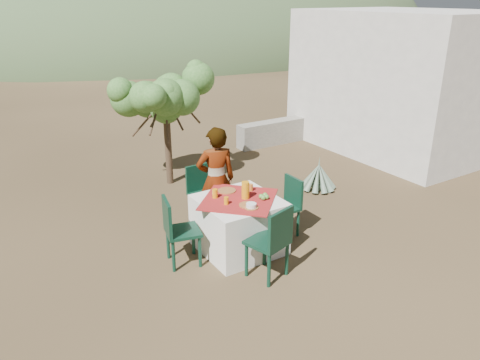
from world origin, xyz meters
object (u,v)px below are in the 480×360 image
chair_near (273,240)px  chair_right (287,204)px  juice_pitcher (245,190)px  shrub_tree (167,102)px  person (216,180)px  table (239,224)px  chair_far (201,190)px  guesthouse (402,81)px  chair_left (177,229)px  agave (318,177)px

chair_near → chair_right: 1.21m
juice_pitcher → shrub_tree: bearing=86.3°
person → table: bearing=100.3°
chair_far → chair_near: 1.94m
chair_far → juice_pitcher: 1.21m
guesthouse → chair_left: bearing=-162.6°
person → shrub_tree: 2.27m
chair_near → juice_pitcher: 0.87m
table → agave: bearing=24.1°
chair_near → juice_pitcher: bearing=-114.4°
chair_right → juice_pitcher: size_ratio=3.72×
chair_near → person: (0.08, 1.52, 0.26)m
table → guesthouse: 6.19m
chair_right → chair_near: bearing=-46.0°
chair_far → juice_pitcher: juice_pitcher is taller
chair_far → juice_pitcher: size_ratio=3.74×
juice_pitcher → chair_right: bearing=3.5°
table → person: person is taller
chair_far → agave: bearing=-3.4°
table → agave: (2.36, 1.06, -0.15)m
chair_left → guesthouse: 6.95m
shrub_tree → guesthouse: (5.42, -0.67, -0.02)m
table → chair_right: 0.85m
chair_near → agave: 3.06m
person → juice_pitcher: size_ratio=6.81×
chair_far → shrub_tree: (0.26, 1.72, 1.04)m
agave → juice_pitcher: juice_pitcher is taller
chair_near → juice_pitcher: size_ratio=4.12×
shrub_tree → juice_pitcher: shrub_tree is taller
person → juice_pitcher: bearing=107.3°
chair_near → juice_pitcher: juice_pitcher is taller
shrub_tree → agave: shrub_tree is taller
chair_far → chair_right: bearing=-55.0°
chair_far → person: person is taller
table → person: 0.81m
agave → guesthouse: guesthouse is taller
agave → chair_far: bearing=178.6°
shrub_tree → agave: bearing=-40.3°
chair_left → shrub_tree: 3.13m
chair_left → guesthouse: guesthouse is taller
chair_right → shrub_tree: shrub_tree is taller
chair_near → person: bearing=-108.7°
shrub_tree → chair_near: bearing=-94.7°
chair_far → chair_right: chair_far is taller
chair_left → chair_right: size_ratio=1.07×
table → juice_pitcher: size_ratio=5.58×
guesthouse → table: bearing=-159.2°
juice_pitcher → guesthouse: bearing=21.3°
chair_far → guesthouse: 5.86m
shrub_tree → agave: size_ratio=2.79×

